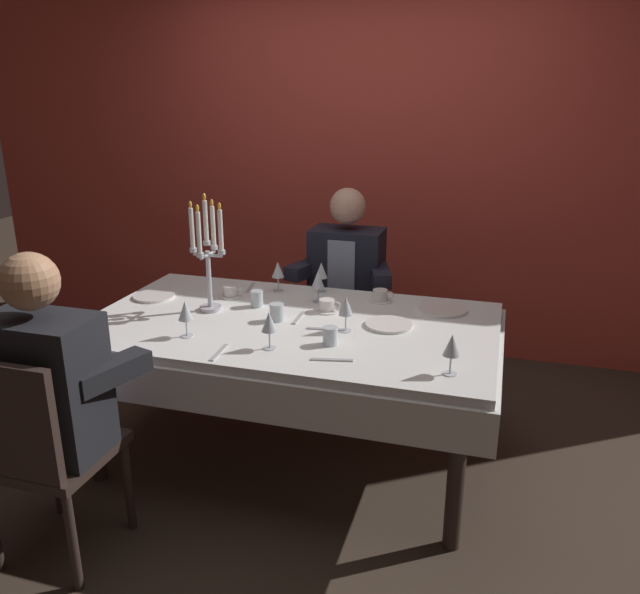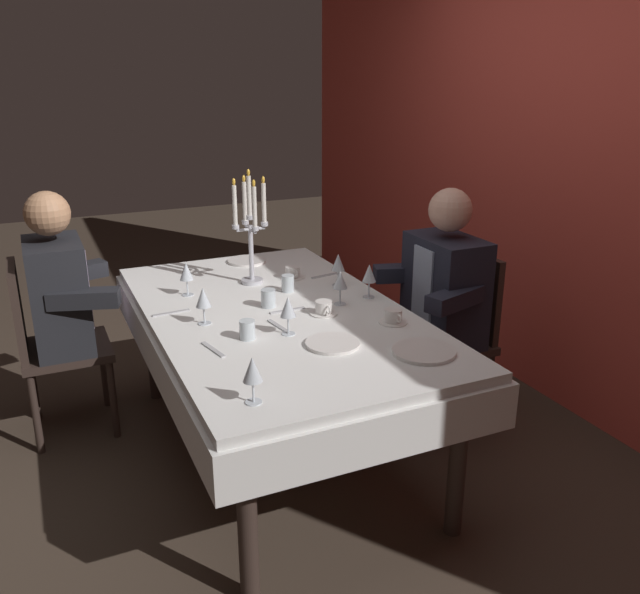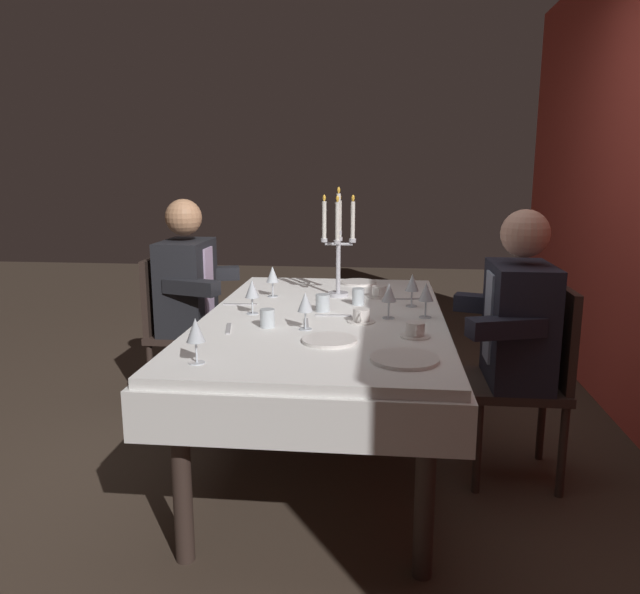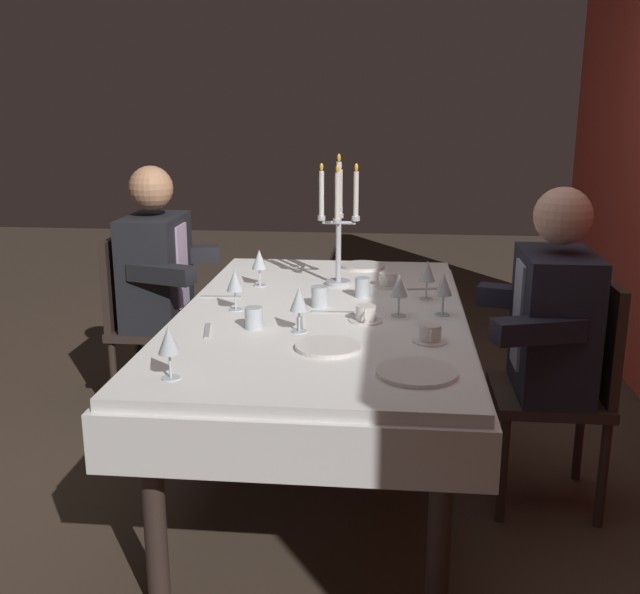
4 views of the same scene
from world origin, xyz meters
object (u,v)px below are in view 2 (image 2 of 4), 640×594
Objects in this scene: wine_glass_6 at (338,263)px; seated_diner_1 at (446,289)px; dinner_plate_2 at (247,261)px; dinner_plate_0 at (333,343)px; dining_table at (277,335)px; wine_glass_1 at (203,298)px; wine_glass_5 at (186,272)px; coffee_cup_2 at (324,308)px; wine_glass_0 at (252,371)px; coffee_cup_1 at (293,273)px; seated_diner_0 at (57,294)px; water_tumbler_0 at (268,298)px; dinner_plate_1 at (424,351)px; wine_glass_3 at (340,281)px; wine_glass_2 at (288,308)px; coffee_cup_0 at (393,317)px; water_tumbler_2 at (247,330)px; water_tumbler_1 at (288,283)px; candelabra at (250,231)px; wine_glass_4 at (369,274)px.

wine_glass_6 is 0.55m from seated_diner_1.
dinner_plate_0 is at bearing -2.81° from dinner_plate_2.
wine_glass_1 is at bearing -86.11° from dining_table.
wine_glass_5 is 0.71m from coffee_cup_2.
seated_diner_1 is at bearing 119.93° from wine_glass_0.
wine_glass_1 is 0.74m from coffee_cup_1.
wine_glass_0 is (1.57, -0.50, 0.11)m from dinner_plate_2.
water_tumbler_0 is at bearing 55.52° from seated_diner_0.
dinner_plate_1 is at bearing 17.94° from coffee_cup_2.
wine_glass_3 is (0.02, 0.64, -0.00)m from wine_glass_1.
wine_glass_2 is 1.24× the size of coffee_cup_0.
wine_glass_2 is 1.24× the size of coffee_cup_1.
wine_glass_5 is at bearing -171.74° from water_tumbler_2.
water_tumbler_2 is at bearing -98.40° from wine_glass_2.
wine_glass_3 is 1.99× the size of water_tumbler_1.
water_tumbler_2 is 0.60× the size of coffee_cup_2.
dining_table is 0.37m from wine_glass_2.
water_tumbler_2 is at bearing -79.46° from seated_diner_1.
dinner_plate_2 is 0.40m from coffee_cup_1.
wine_glass_1 is 1.23m from seated_diner_1.
water_tumbler_0 is (-0.73, -0.37, 0.03)m from dinner_plate_1.
candelabra is at bearing -177.88° from dinner_plate_0.
seated_diner_1 is (0.01, 0.59, -0.12)m from wine_glass_3.
dinner_plate_0 is 0.53m from water_tumbler_0.
wine_glass_6 is 0.13× the size of seated_diner_1.
coffee_cup_2 is at bearing 139.53° from wine_glass_0.
coffee_cup_0 is (0.78, 0.37, -0.25)m from candelabra.
wine_glass_0 is 0.13× the size of seated_diner_1.
wine_glass_5 is 0.49m from water_tumbler_1.
dinner_plate_1 is at bearing 26.62° from water_tumbler_0.
wine_glass_5 reaches higher than water_tumbler_1.
candelabra is 3.52× the size of wine_glass_0.
coffee_cup_1 is (-1.09, -0.10, 0.02)m from dinner_plate_1.
wine_glass_6 is 0.57m from coffee_cup_0.
seated_diner_1 is at bearing 100.54° from water_tumbler_2.
wine_glass_1 is 0.38m from wine_glass_2.
wine_glass_4 is 1.00× the size of wine_glass_5.
dinner_plate_2 is at bearing -171.25° from dinner_plate_1.
dinner_plate_1 is 0.57m from wine_glass_2.
coffee_cup_1 is (-0.04, 0.56, -0.09)m from wine_glass_5.
wine_glass_6 is at bearing 38.36° from coffee_cup_1.
dining_table is 9.04× the size of dinner_plate_2.
dinner_plate_0 is at bearing -12.07° from coffee_cup_1.
dining_table is 11.83× the size of wine_glass_5.
wine_glass_3 is at bearing 123.85° from wine_glass_2.
seated_diner_0 is (-1.33, -1.24, -0.01)m from dinner_plate_1.
dinner_plate_2 is 1.02m from seated_diner_0.
coffee_cup_0 is at bearing 24.01° from water_tumbler_1.
wine_glass_3 is 0.34m from water_tumbler_0.
coffee_cup_2 is at bearing -55.46° from wine_glass_3.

